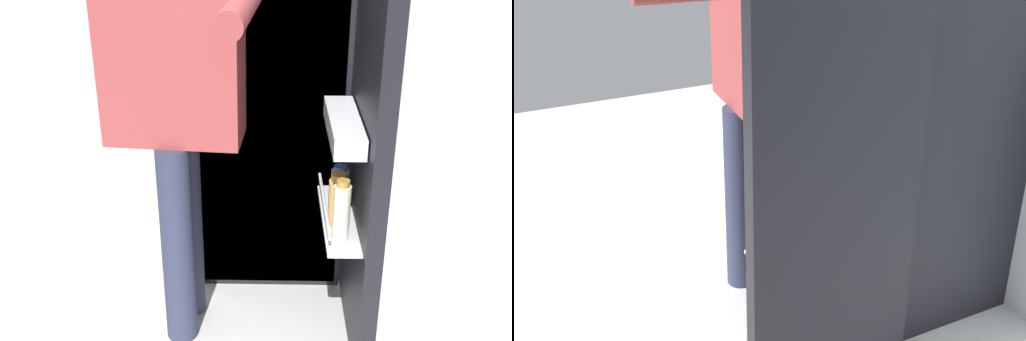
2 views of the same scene
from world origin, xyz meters
The scene contains 3 objects.
ground_plane centered at (0.00, 0.00, 0.00)m, with size 5.94×5.94×0.00m, color silver.
refrigerator centered at (0.03, 0.47, 0.82)m, with size 0.68×1.17×1.64m.
person centered at (-0.32, 0.00, 0.96)m, with size 0.55×0.79×1.60m.
Camera 1 is at (0.00, -2.04, 1.65)m, focal length 44.29 mm.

